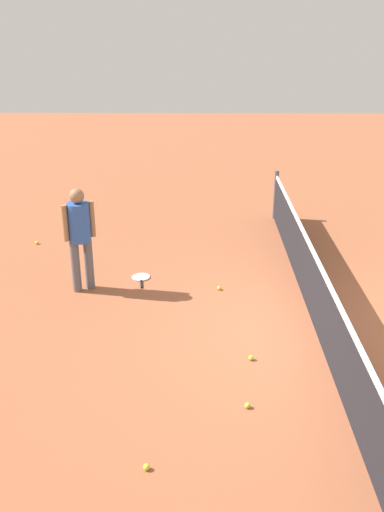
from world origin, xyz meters
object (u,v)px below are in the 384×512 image
Objects in this scene: tennis_racket_near_player at (141,278)px; tennis_ball_stray_left at (219,288)px; tennis_ball_by_net at (248,406)px; player_near_side at (80,231)px; tennis_ball_baseline at (251,358)px; tennis_ball_near_player at (37,243)px; tennis_ball_stray_right at (146,467)px.

tennis_ball_stray_left is (0.42, 1.32, 0.02)m from tennis_racket_near_player.
tennis_ball_stray_left is (-2.99, -0.23, 0.00)m from tennis_ball_by_net.
player_near_side is 1.40m from tennis_racket_near_player.
tennis_ball_baseline reaches higher than tennis_racket_near_player.
tennis_ball_near_player is at bearing -142.93° from tennis_ball_by_net.
tennis_ball_stray_right is at bearing 24.38° from tennis_ball_near_player.
tennis_ball_stray_right is at bearing 19.12° from player_near_side.
player_near_side is 3.98m from tennis_ball_by_net.
tennis_ball_by_net is (2.99, 2.43, -0.98)m from player_near_side.
player_near_side is at bearing -160.88° from tennis_ball_stray_right.
tennis_ball_stray_left is (1.96, 3.52, 0.00)m from tennis_ball_near_player.
tennis_ball_baseline is (2.02, 2.55, -0.98)m from player_near_side.
tennis_ball_near_player and tennis_ball_stray_left have the same top height.
tennis_racket_near_player is 2.97m from tennis_ball_baseline.
player_near_side reaches higher than tennis_racket_near_player.
tennis_ball_baseline is at bearing 51.59° from player_near_side.
tennis_ball_stray_right is (3.95, 1.37, -0.98)m from player_near_side.
player_near_side is 25.76× the size of tennis_ball_by_net.
player_near_side reaches higher than tennis_ball_stray_right.
tennis_ball_near_player is 4.03m from tennis_ball_stray_left.
tennis_ball_by_net is 0.97m from tennis_ball_baseline.
tennis_ball_stray_left is (-0.00, 2.20, -0.98)m from player_near_side.
tennis_racket_near_player is at bearing -155.65° from tennis_ball_by_net.
tennis_racket_near_player is 9.08× the size of tennis_ball_baseline.
player_near_side reaches higher than tennis_ball_stray_left.
player_near_side is 2.56m from tennis_ball_near_player.
player_near_side is at bearing 33.73° from tennis_ball_near_player.
tennis_racket_near_player is 4.40m from tennis_ball_stray_right.
tennis_ball_by_net and tennis_ball_stray_right have the same top height.
tennis_ball_by_net is 1.00× the size of tennis_ball_baseline.
tennis_ball_near_player reaches higher than tennis_racket_near_player.
tennis_racket_near_player is at bearing 115.75° from player_near_side.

